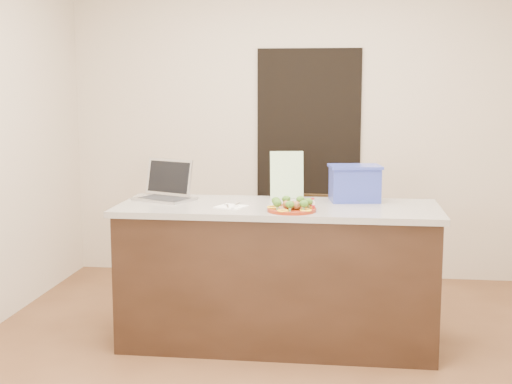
# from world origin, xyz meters

# --- Properties ---
(ground) EXTENTS (4.00, 4.00, 0.00)m
(ground) POSITION_xyz_m (0.00, 0.00, 0.00)
(ground) COLOR brown
(ground) RESTS_ON ground
(room_shell) EXTENTS (4.00, 4.00, 4.00)m
(room_shell) POSITION_xyz_m (0.00, 0.00, 1.62)
(room_shell) COLOR white
(room_shell) RESTS_ON ground
(doorway) EXTENTS (0.90, 0.02, 2.00)m
(doorway) POSITION_xyz_m (0.10, 1.98, 1.00)
(doorway) COLOR black
(doorway) RESTS_ON ground
(island) EXTENTS (2.06, 0.76, 0.92)m
(island) POSITION_xyz_m (0.00, 0.25, 0.46)
(island) COLOR black
(island) RESTS_ON ground
(plate) EXTENTS (0.30, 0.30, 0.02)m
(plate) POSITION_xyz_m (0.11, 0.04, 0.93)
(plate) COLOR maroon
(plate) RESTS_ON island
(meatballs) EXTENTS (0.12, 0.12, 0.04)m
(meatballs) POSITION_xyz_m (0.11, 0.04, 0.96)
(meatballs) COLOR brown
(meatballs) RESTS_ON plate
(broccoli) EXTENTS (0.25, 0.25, 0.04)m
(broccoli) POSITION_xyz_m (0.11, 0.04, 0.98)
(broccoli) COLOR #2A5416
(broccoli) RESTS_ON plate
(pepper_rings) EXTENTS (0.29, 0.30, 0.01)m
(pepper_rings) POSITION_xyz_m (0.11, 0.04, 0.94)
(pepper_rings) COLOR yellow
(pepper_rings) RESTS_ON plate
(napkin) EXTENTS (0.22, 0.22, 0.01)m
(napkin) POSITION_xyz_m (-0.29, 0.14, 0.92)
(napkin) COLOR white
(napkin) RESTS_ON island
(fork) EXTENTS (0.04, 0.14, 0.00)m
(fork) POSITION_xyz_m (-0.31, 0.14, 0.93)
(fork) COLOR silver
(fork) RESTS_ON napkin
(knife) EXTENTS (0.03, 0.22, 0.01)m
(knife) POSITION_xyz_m (-0.26, 0.12, 0.93)
(knife) COLOR white
(knife) RESTS_ON napkin
(yogurt_bottle) EXTENTS (0.04, 0.04, 0.08)m
(yogurt_bottle) POSITION_xyz_m (0.23, 0.09, 0.95)
(yogurt_bottle) COLOR white
(yogurt_bottle) RESTS_ON island
(laptop) EXTENTS (0.45, 0.43, 0.26)m
(laptop) POSITION_xyz_m (-0.78, 0.42, 0.99)
(laptop) COLOR #AEAEB3
(laptop) RESTS_ON island
(leaflet) EXTENTS (0.23, 0.09, 0.32)m
(leaflet) POSITION_xyz_m (0.03, 0.54, 1.08)
(leaflet) COLOR white
(leaflet) RESTS_ON island
(blue_box) EXTENTS (0.37, 0.29, 0.24)m
(blue_box) POSITION_xyz_m (0.49, 0.47, 1.04)
(blue_box) COLOR #2C3BA1
(blue_box) RESTS_ON island
(chair) EXTENTS (0.41, 0.41, 0.87)m
(chair) POSITION_xyz_m (0.17, 0.98, 0.50)
(chair) COLOR #362310
(chair) RESTS_ON ground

